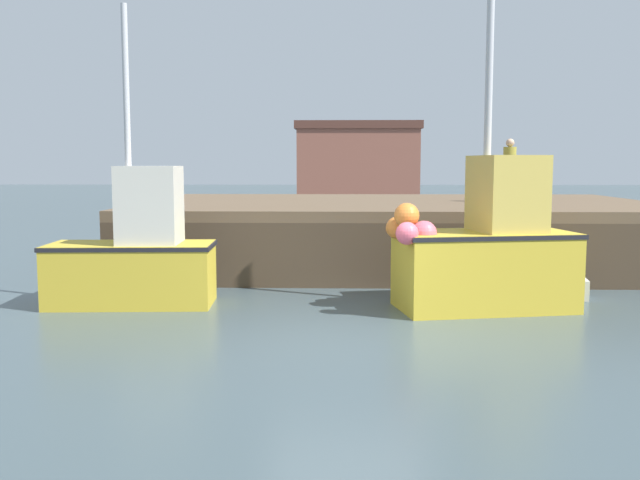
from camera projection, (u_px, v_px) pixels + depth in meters
ground at (346, 339)px, 11.15m from camera, size 120.00×160.00×0.10m
pier at (399, 212)px, 18.96m from camera, size 13.74×8.78×1.68m
fishing_boat_near_left at (136, 254)px, 13.49m from camera, size 3.22×1.54×5.66m
fishing_boat_near_right at (486, 250)px, 13.10m from camera, size 3.58×2.20×6.00m
rowboat at (543, 288)px, 14.32m from camera, size 1.79×0.84×0.44m
dockworker at (509, 170)px, 18.90m from camera, size 0.34×0.34×1.70m
warehouse at (357, 164)px, 46.76m from camera, size 8.06×5.73×5.40m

